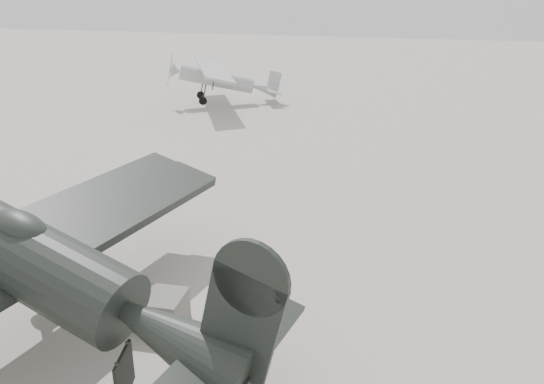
% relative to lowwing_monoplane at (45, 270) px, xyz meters
% --- Properties ---
extents(ground, '(160.00, 160.00, 0.00)m').
position_rel_lowwing_monoplane_xyz_m(ground, '(0.85, 3.89, -2.25)').
color(ground, '#A39D90').
rests_on(ground, ground).
extents(lowwing_monoplane, '(9.50, 13.25, 4.26)m').
position_rel_lowwing_monoplane_xyz_m(lowwing_monoplane, '(0.00, 0.00, 0.00)').
color(lowwing_monoplane, black).
rests_on(lowwing_monoplane, ground).
extents(highwing_monoplane, '(8.13, 10.07, 3.00)m').
position_rel_lowwing_monoplane_xyz_m(highwing_monoplane, '(-7.06, 26.15, -0.37)').
color(highwing_monoplane, '#AFB2B4').
rests_on(highwing_monoplane, ground).
extents(equipment_block, '(1.64, 1.11, 0.78)m').
position_rel_lowwing_monoplane_xyz_m(equipment_block, '(1.08, 1.89, -1.86)').
color(equipment_block, '#5E5C57').
rests_on(equipment_block, ground).
extents(sign_board, '(0.27, 0.87, 1.28)m').
position_rel_lowwing_monoplane_xyz_m(sign_board, '(2.00, -0.67, -1.49)').
color(sign_board, '#333333').
rests_on(sign_board, ground).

